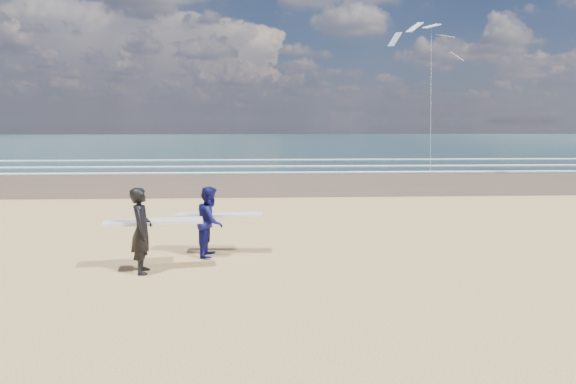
{
  "coord_description": "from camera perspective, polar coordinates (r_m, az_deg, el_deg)",
  "views": [
    {
      "loc": [
        1.8,
        -10.47,
        3.36
      ],
      "look_at": [
        2.62,
        6.0,
        1.08
      ],
      "focal_mm": 32.0,
      "sensor_mm": 36.0,
      "label": 1
    }
  ],
  "objects": [
    {
      "name": "surfer_far",
      "position": [
        12.99,
        -8.55,
        -3.2
      ],
      "size": [
        2.22,
        1.11,
        1.76
      ],
      "color": "#0D0D4A",
      "rests_on": "ground"
    },
    {
      "name": "kite_1",
      "position": [
        37.86,
        15.6,
        11.73
      ],
      "size": [
        5.54,
        4.71,
        11.21
      ],
      "color": "slate",
      "rests_on": "ground"
    },
    {
      "name": "ocean",
      "position": [
        84.52,
        9.62,
        5.5
      ],
      "size": [
        220.0,
        100.0,
        0.02
      ],
      "primitive_type": "cube",
      "color": "#193238",
      "rests_on": "ground"
    },
    {
      "name": "foam_breakers",
      "position": [
        42.77,
        22.36,
        2.85
      ],
      "size": [
        220.0,
        11.7,
        0.05
      ],
      "color": "white",
      "rests_on": "ground"
    },
    {
      "name": "surfer_near",
      "position": [
        11.86,
        -15.81,
        -4.04
      ],
      "size": [
        2.25,
        1.16,
        1.92
      ],
      "color": "black",
      "rests_on": "ground"
    }
  ]
}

